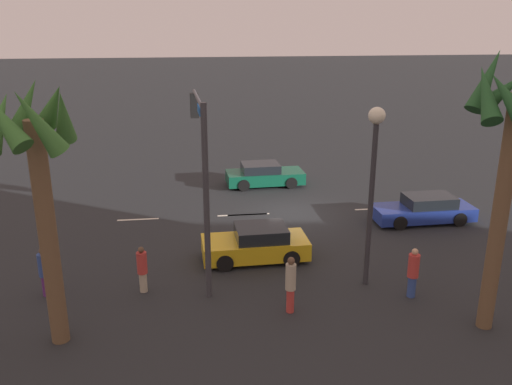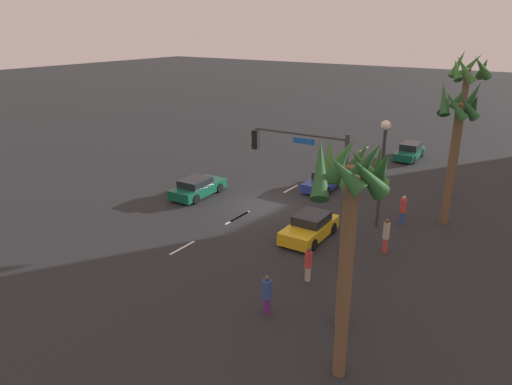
# 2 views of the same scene
# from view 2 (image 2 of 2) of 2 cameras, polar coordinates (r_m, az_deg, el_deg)

# --- Properties ---
(ground_plane) EXTENTS (220.00, 220.00, 0.00)m
(ground_plane) POSITION_cam_2_polar(r_m,az_deg,el_deg) (30.53, 0.34, -1.68)
(ground_plane) COLOR #232628
(lane_stripe_0) EXTENTS (2.14, 0.14, 0.01)m
(lane_stripe_0) POSITION_cam_2_polar(r_m,az_deg,el_deg) (45.89, 13.01, 5.18)
(lane_stripe_0) COLOR silver
(lane_stripe_0) RESTS_ON ground_plane
(lane_stripe_1) EXTENTS (2.33, 0.14, 0.01)m
(lane_stripe_1) POSITION_cam_2_polar(r_m,az_deg,el_deg) (41.39, 10.43, 3.80)
(lane_stripe_1) COLOR silver
(lane_stripe_1) RESTS_ON ground_plane
(lane_stripe_2) EXTENTS (1.95, 0.14, 0.01)m
(lane_stripe_2) POSITION_cam_2_polar(r_m,az_deg,el_deg) (33.84, 4.26, 0.46)
(lane_stripe_2) COLOR silver
(lane_stripe_2) RESTS_ON ground_plane
(lane_stripe_3) EXTENTS (2.49, 0.14, 0.01)m
(lane_stripe_3) POSITION_cam_2_polar(r_m,az_deg,el_deg) (28.76, -2.24, -3.07)
(lane_stripe_3) COLOR silver
(lane_stripe_3) RESTS_ON ground_plane
(lane_stripe_4) EXTENTS (1.90, 0.14, 0.01)m
(lane_stripe_4) POSITION_cam_2_polar(r_m,az_deg,el_deg) (28.90, -2.02, -2.96)
(lane_stripe_4) COLOR silver
(lane_stripe_4) RESTS_ON ground_plane
(lane_stripe_5) EXTENTS (1.90, 0.14, 0.01)m
(lane_stripe_5) POSITION_cam_2_polar(r_m,az_deg,el_deg) (25.31, -8.94, -6.65)
(lane_stripe_5) COLOR silver
(lane_stripe_5) RESTS_ON ground_plane
(car_0) EXTENTS (4.34, 2.06, 1.27)m
(car_0) POSITION_cam_2_polar(r_m,az_deg,el_deg) (32.48, -7.14, 0.62)
(car_0) COLOR #0F5138
(car_0) RESTS_ON ground_plane
(car_1) EXTENTS (4.33, 1.90, 1.35)m
(car_1) POSITION_cam_2_polar(r_m,az_deg,el_deg) (43.53, 18.17, 4.75)
(car_1) COLOR #0F5138
(car_1) RESTS_ON ground_plane
(car_2) EXTENTS (4.61, 1.88, 1.25)m
(car_2) POSITION_cam_2_polar(r_m,az_deg,el_deg) (34.21, 8.49, 1.53)
(car_2) COLOR navy
(car_2) RESTS_ON ground_plane
(car_3) EXTENTS (4.12, 2.03, 1.35)m
(car_3) POSITION_cam_2_polar(r_m,az_deg,el_deg) (26.08, 6.56, -4.20)
(car_3) COLOR gold
(car_3) RESTS_ON ground_plane
(traffic_signal) EXTENTS (0.47, 5.19, 6.53)m
(traffic_signal) POSITION_cam_2_polar(r_m,az_deg,el_deg) (22.62, 6.77, 2.29)
(traffic_signal) COLOR #38383D
(traffic_signal) RESTS_ON ground_plane
(streetlamp) EXTENTS (0.56, 0.56, 6.26)m
(streetlamp) POSITION_cam_2_polar(r_m,az_deg,el_deg) (27.05, 15.21, 4.54)
(streetlamp) COLOR #2D2D33
(streetlamp) RESTS_ON ground_plane
(pedestrian_0) EXTENTS (0.52, 0.52, 1.75)m
(pedestrian_0) POSITION_cam_2_polar(r_m,az_deg,el_deg) (28.92, 17.45, -1.94)
(pedestrian_0) COLOR #2D478C
(pedestrian_0) RESTS_ON ground_plane
(pedestrian_1) EXTENTS (0.47, 0.47, 1.91)m
(pedestrian_1) POSITION_cam_2_polar(r_m,az_deg,el_deg) (24.99, 15.54, -4.95)
(pedestrian_1) COLOR #BF3833
(pedestrian_1) RESTS_ON ground_plane
(pedestrian_2) EXTENTS (0.54, 0.54, 1.73)m
(pedestrian_2) POSITION_cam_2_polar(r_m,az_deg,el_deg) (19.39, 1.32, -12.19)
(pedestrian_2) COLOR #59266B
(pedestrian_2) RESTS_ON ground_plane
(pedestrian_3) EXTENTS (0.45, 0.45, 1.67)m
(pedestrian_3) POSITION_cam_2_polar(r_m,az_deg,el_deg) (21.76, 6.37, -8.58)
(pedestrian_3) COLOR #B2A58C
(pedestrian_3) RESTS_ON ground_plane
(palm_tree_0) EXTENTS (2.59, 2.85, 9.70)m
(palm_tree_0) POSITION_cam_2_polar(r_m,az_deg,el_deg) (33.60, 24.19, 11.51)
(palm_tree_0) COLOR brown
(palm_tree_0) RESTS_ON ground_plane
(palm_tree_1) EXTENTS (2.49, 2.72, 7.53)m
(palm_tree_1) POSITION_cam_2_polar(r_m,az_deg,el_deg) (17.00, 11.40, -0.41)
(palm_tree_1) COLOR brown
(palm_tree_1) RESTS_ON ground_plane
(palm_tree_2) EXTENTS (2.54, 2.79, 8.12)m
(palm_tree_2) POSITION_cam_2_polar(r_m,az_deg,el_deg) (14.15, 11.37, -1.75)
(palm_tree_2) COLOR brown
(palm_tree_2) RESTS_ON ground_plane
(palm_tree_3) EXTENTS (2.61, 2.60, 8.34)m
(palm_tree_3) POSITION_cam_2_polar(r_m,az_deg,el_deg) (28.47, 23.25, 7.88)
(palm_tree_3) COLOR brown
(palm_tree_3) RESTS_ON ground_plane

